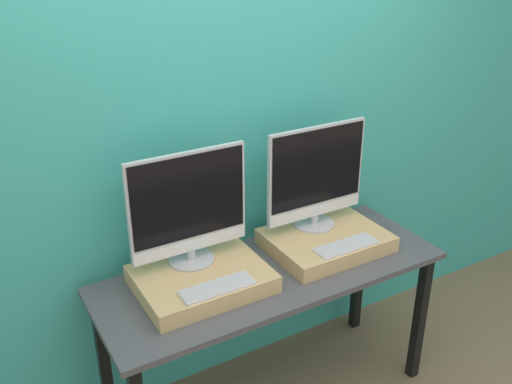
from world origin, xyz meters
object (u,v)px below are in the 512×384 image
at_px(monitor_right, 316,176).
at_px(keyboard_right, 346,246).
at_px(keyboard_left, 217,287).
at_px(monitor_left, 189,207).

bearing_deg(monitor_right, keyboard_right, -90.00).
height_order(keyboard_left, monitor_right, monitor_right).
xyz_separation_m(monitor_right, keyboard_right, (0.00, -0.26, -0.26)).
bearing_deg(keyboard_right, keyboard_left, 180.00).
xyz_separation_m(monitor_left, monitor_right, (0.68, 0.00, 0.00)).
bearing_deg(keyboard_right, monitor_left, 159.14).
bearing_deg(monitor_right, keyboard_left, -159.14).
bearing_deg(keyboard_right, monitor_right, 90.00).
distance_m(monitor_left, monitor_right, 0.68).
distance_m(monitor_left, keyboard_left, 0.37).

